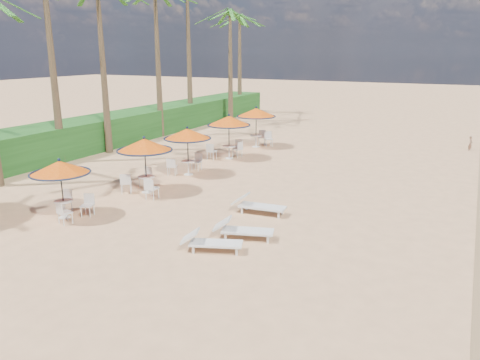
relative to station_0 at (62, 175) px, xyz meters
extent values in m
plane|color=tan|center=(5.39, 0.28, -1.59)|extent=(160.00, 160.00, 0.00)
cube|color=#194716|center=(-8.11, 11.28, -0.69)|extent=(3.00, 40.00, 1.80)
cylinder|color=black|center=(-0.03, -0.03, -0.55)|extent=(0.05, 0.05, 2.08)
cone|color=#D15312|center=(-0.03, -0.03, 0.27)|extent=(2.08, 2.08, 0.45)
torus|color=black|center=(-0.03, -0.03, 0.06)|extent=(2.08, 2.08, 0.06)
sphere|color=black|center=(-0.03, -0.03, 0.53)|extent=(0.11, 0.11, 0.11)
cylinder|color=silver|center=(-0.03, -0.03, -0.97)|extent=(0.63, 0.63, 0.04)
cylinder|color=silver|center=(-0.03, -0.03, -1.27)|extent=(0.07, 0.07, 0.63)
cylinder|color=black|center=(0.67, 3.77, -0.44)|extent=(0.05, 0.05, 2.29)
cone|color=#D15312|center=(0.67, 3.77, 0.46)|extent=(2.29, 2.29, 0.50)
torus|color=black|center=(0.67, 3.77, 0.23)|extent=(2.29, 2.29, 0.07)
sphere|color=black|center=(0.67, 3.77, 0.75)|extent=(0.12, 0.12, 0.12)
cylinder|color=silver|center=(0.67, 3.77, -0.91)|extent=(0.70, 0.70, 0.04)
cylinder|color=silver|center=(0.67, 3.77, -1.24)|extent=(0.08, 0.08, 0.70)
cylinder|color=black|center=(0.65, 7.01, -0.46)|extent=(0.05, 0.05, 2.24)
cone|color=#D15312|center=(0.65, 7.01, 0.41)|extent=(2.24, 2.24, 0.49)
torus|color=black|center=(0.65, 7.01, 0.19)|extent=(2.24, 2.24, 0.07)
sphere|color=black|center=(0.65, 7.01, 0.69)|extent=(0.12, 0.12, 0.12)
cylinder|color=silver|center=(0.65, 7.01, -0.92)|extent=(0.68, 0.68, 0.04)
cylinder|color=silver|center=(0.65, 7.01, -1.24)|extent=(0.08, 0.08, 0.68)
cylinder|color=black|center=(0.74, 10.98, -0.41)|extent=(0.05, 0.05, 2.36)
cone|color=#D15312|center=(0.74, 10.98, 0.52)|extent=(2.36, 2.36, 0.51)
torus|color=black|center=(0.74, 10.98, 0.28)|extent=(2.36, 2.36, 0.07)
sphere|color=black|center=(0.74, 10.98, 0.81)|extent=(0.12, 0.12, 0.12)
cylinder|color=silver|center=(0.74, 10.98, -0.89)|extent=(0.72, 0.72, 0.04)
cylinder|color=silver|center=(0.74, 10.98, -1.23)|extent=(0.08, 0.08, 0.72)
cylinder|color=black|center=(0.69, 14.60, -0.39)|extent=(0.05, 0.05, 2.40)
cone|color=#D15312|center=(0.69, 14.60, 0.55)|extent=(2.40, 2.40, 0.52)
torus|color=black|center=(0.69, 14.60, 0.31)|extent=(2.40, 2.40, 0.07)
sphere|color=black|center=(0.69, 14.60, 0.85)|extent=(0.13, 0.13, 0.13)
cylinder|color=silver|center=(0.69, 14.60, -0.88)|extent=(0.73, 0.73, 0.04)
cylinder|color=silver|center=(0.69, 14.60, -1.22)|extent=(0.08, 0.08, 0.73)
cube|color=silver|center=(6.23, -0.14, -1.33)|extent=(1.65, 1.08, 0.06)
cube|color=silver|center=(5.50, -0.42, -1.13)|extent=(0.69, 0.71, 0.39)
cube|color=silver|center=(6.23, -0.14, -1.48)|extent=(0.05, 0.05, 0.22)
cube|color=silver|center=(6.65, 1.13, -1.32)|extent=(1.73, 1.06, 0.07)
cube|color=silver|center=(5.87, 0.89, -1.11)|extent=(0.70, 0.73, 0.40)
cube|color=silver|center=(6.65, 1.13, -1.47)|extent=(0.06, 0.06, 0.23)
cube|color=silver|center=(6.10, 3.49, -1.31)|extent=(1.74, 0.78, 0.07)
cube|color=silver|center=(5.26, 3.40, -1.09)|extent=(0.62, 0.67, 0.42)
cube|color=silver|center=(6.10, 3.49, -1.47)|extent=(0.06, 0.06, 0.24)
cone|color=brown|center=(-6.83, 6.21, 3.80)|extent=(0.44, 0.44, 10.76)
cone|color=brown|center=(-6.30, 9.27, 3.00)|extent=(0.44, 0.44, 9.18)
cone|color=brown|center=(-6.79, 15.04, 3.17)|extent=(0.44, 0.44, 9.50)
cone|color=brown|center=(-7.38, 19.78, 3.63)|extent=(0.44, 0.44, 10.43)
cone|color=brown|center=(-5.68, 23.30, 2.74)|extent=(0.44, 0.44, 8.65)
sphere|color=#275D1A|center=(-5.68, 23.30, 7.06)|extent=(0.56, 0.56, 0.56)
cone|color=brown|center=(-7.32, 28.23, 2.72)|extent=(0.44, 0.44, 8.60)
sphere|color=#275D1A|center=(-7.32, 28.23, 7.02)|extent=(0.56, 0.56, 0.56)
imported|color=brown|center=(12.55, 19.31, -1.12)|extent=(0.30, 0.39, 0.93)
camera|label=1|loc=(12.62, -11.24, 4.15)|focal=35.00mm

